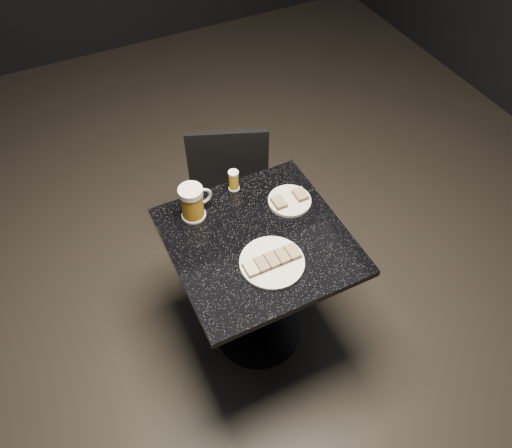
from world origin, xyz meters
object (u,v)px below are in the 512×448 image
object	(u,v)px
plate_small	(290,201)
beer_tumbler	(234,180)
chair	(231,205)
table	(258,273)
plate_large	(272,262)
beer_mug	(193,202)

from	to	relation	value
plate_small	beer_tumbler	xyz separation A→B (m)	(-0.18, 0.18, 0.04)
plate_small	chair	world-z (taller)	chair
plate_small	table	world-z (taller)	plate_small
plate_large	chair	xyz separation A→B (m)	(0.07, 0.57, -0.26)
table	chair	bearing A→B (deg)	81.85
table	beer_tumbler	world-z (taller)	beer_tumbler
plate_large	plate_small	distance (m)	0.34
plate_small	beer_mug	world-z (taller)	beer_mug
plate_large	beer_mug	distance (m)	0.41
table	plate_large	bearing A→B (deg)	-92.85
table	beer_mug	world-z (taller)	beer_mug
plate_large	chair	bearing A→B (deg)	83.10
plate_large	beer_mug	size ratio (longest dim) A/B	1.60
beer_tumbler	table	bearing A→B (deg)	-95.78
plate_large	chair	size ratio (longest dim) A/B	0.29
beer_mug	chair	bearing A→B (deg)	39.39
beer_mug	plate_small	bearing A→B (deg)	-15.46
plate_small	table	distance (m)	0.35
table	beer_mug	distance (m)	0.44
plate_small	beer_mug	size ratio (longest dim) A/B	1.17
table	beer_tumbler	size ratio (longest dim) A/B	7.65
beer_mug	beer_tumbler	distance (m)	0.23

